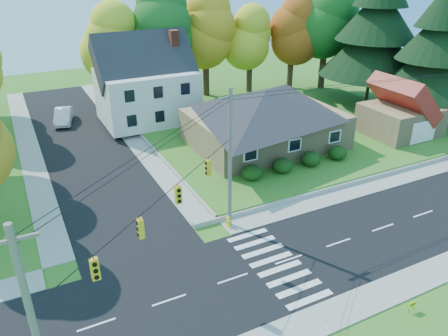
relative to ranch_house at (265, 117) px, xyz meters
name	(u,v)px	position (x,y,z in m)	size (l,w,h in m)	color
ground	(289,260)	(-8.00, -16.00, -3.27)	(120.00, 120.00, 0.00)	#3D7923
road_main	(289,260)	(-8.00, -16.00, -3.26)	(90.00, 8.00, 0.02)	black
road_cross	(81,141)	(-16.00, 10.00, -3.25)	(8.00, 44.00, 0.02)	black
sidewalk_north	(249,221)	(-8.00, -11.00, -3.23)	(90.00, 2.00, 0.08)	#9C9A90
sidewalk_south	(342,311)	(-8.00, -21.00, -3.23)	(90.00, 2.00, 0.08)	#9C9A90
lawn	(278,123)	(5.00, 5.00, -3.02)	(30.00, 30.00, 0.50)	#3D7923
ranch_house	(265,117)	(0.00, 0.00, 0.00)	(14.60, 10.60, 5.40)	tan
colonial_house	(147,84)	(-7.96, 12.00, 1.32)	(10.40, 8.40, 9.60)	silver
garage	(402,112)	(14.00, -4.01, -0.42)	(7.30, 6.30, 4.60)	tan
hedge_row	(297,162)	(-0.50, -6.20, -2.13)	(10.70, 1.70, 1.27)	#163A10
traffic_infrastructure	(279,179)	(-8.15, -14.65, 1.88)	(38.10, 10.66, 10.00)	#666059
tree_lot_0	(111,42)	(-10.00, 18.00, 5.04)	(6.72, 6.72, 12.51)	#3F2A19
tree_lot_1	(162,28)	(-4.00, 17.00, 6.35)	(7.84, 7.84, 14.60)	#3F2A19
tree_lot_2	(205,30)	(2.00, 18.00, 5.70)	(7.28, 7.28, 13.56)	#3F2A19
tree_lot_3	(250,38)	(8.00, 17.00, 4.39)	(6.16, 6.16, 11.47)	#3F2A19
tree_lot_4	(293,31)	(14.00, 16.00, 5.04)	(6.72, 6.72, 12.51)	#3F2A19
tree_lot_5	(328,15)	(18.00, 14.00, 7.00)	(8.40, 8.40, 15.64)	#3F2A19
conifer_east_a	(377,30)	(19.00, 6.00, 6.12)	(12.80, 12.80, 16.96)	#3F2A19
conifer_east_b	(437,50)	(20.00, -2.00, 5.01)	(11.20, 11.20, 14.84)	#3F2A19
white_car	(63,116)	(-16.65, 16.62, -2.42)	(1.74, 5.00, 1.65)	silver
fire_hydrant	(228,222)	(-9.71, -11.00, -2.86)	(0.49, 0.38, 0.86)	yellow
yard_sign	(412,305)	(-4.64, -22.66, -2.81)	(0.51, 0.04, 0.64)	black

